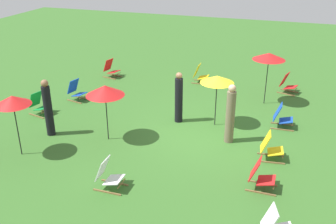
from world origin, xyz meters
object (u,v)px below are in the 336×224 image
at_px(deckchair_1, 111,69).
at_px(deckchair_10, 200,75).
at_px(deckchair_9, 287,84).
at_px(umbrella_3, 12,100).
at_px(deckchair_5, 108,175).
at_px(deckchair_6, 282,117).
at_px(deckchair_2, 260,176).
at_px(person_0, 179,98).
at_px(umbrella_1, 269,56).
at_px(umbrella_0, 217,79).
at_px(deckchair_8, 270,148).
at_px(deckchair_0, 39,105).
at_px(umbrella_2, 105,90).
at_px(person_1, 48,108).
at_px(person_2, 230,115).
at_px(deckchair_7, 76,91).

distance_m(deckchair_1, deckchair_10, 4.08).
relative_size(deckchair_9, umbrella_3, 0.47).
xyz_separation_m(deckchair_5, deckchair_6, (4.96, -3.94, 0.00)).
xyz_separation_m(deckchair_2, person_0, (3.13, 3.10, 0.49)).
bearing_deg(deckchair_2, umbrella_1, 5.15).
xyz_separation_m(deckchair_2, umbrella_0, (3.25, 1.85, 1.27)).
xyz_separation_m(deckchair_5, deckchair_9, (8.35, -3.97, 0.00)).
distance_m(deckchair_2, deckchair_8, 1.55).
distance_m(deckchair_0, umbrella_2, 3.59).
relative_size(deckchair_8, person_1, 0.44).
bearing_deg(person_2, deckchair_8, 131.29).
bearing_deg(person_1, deckchair_9, 3.18).
distance_m(deckchair_1, umbrella_2, 6.21).
relative_size(deckchair_1, umbrella_2, 0.47).
height_order(deckchair_2, deckchair_5, same).
bearing_deg(deckchair_10, deckchair_6, -133.21).
relative_size(umbrella_1, person_1, 1.07).
bearing_deg(umbrella_3, deckchair_5, -102.42).
bearing_deg(deckchair_6, person_2, 134.13).
bearing_deg(person_0, deckchair_0, 22.11).
bearing_deg(umbrella_1, deckchair_9, -27.80).
bearing_deg(umbrella_1, deckchair_5, 155.05).
bearing_deg(deckchair_8, deckchair_2, 169.22).
height_order(deckchair_1, umbrella_3, umbrella_3).
relative_size(deckchair_0, deckchair_6, 1.02).
distance_m(deckchair_2, person_1, 6.82).
bearing_deg(deckchair_5, deckchair_0, 53.01).
height_order(umbrella_0, umbrella_3, umbrella_3).
xyz_separation_m(deckchair_7, person_1, (-2.84, -0.73, 0.55)).
bearing_deg(deckchair_6, umbrella_0, 101.80).
height_order(umbrella_1, umbrella_2, umbrella_1).
distance_m(deckchair_6, person_2, 2.21).
relative_size(deckchair_9, umbrella_2, 0.48).
distance_m(deckchair_6, umbrella_1, 2.55).
bearing_deg(deckchair_2, deckchair_7, 64.24).
height_order(deckchair_0, umbrella_0, umbrella_0).
bearing_deg(umbrella_3, umbrella_0, -53.20).
distance_m(deckchair_0, deckchair_2, 8.32).
distance_m(deckchair_9, umbrella_2, 8.01).
relative_size(umbrella_0, umbrella_1, 0.88).
xyz_separation_m(deckchair_7, person_0, (-0.60, -4.36, 0.49)).
relative_size(deckchair_7, deckchair_9, 0.98).
distance_m(umbrella_0, umbrella_2, 3.63).
bearing_deg(umbrella_3, deckchair_2, -85.96).
relative_size(deckchair_7, umbrella_2, 0.47).
height_order(deckchair_8, person_1, person_1).
bearing_deg(deckchair_6, umbrella_2, 114.91).
distance_m(deckchair_2, deckchair_6, 3.79).
bearing_deg(deckchair_5, deckchair_9, -25.48).
bearing_deg(deckchair_10, umbrella_2, 166.41).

